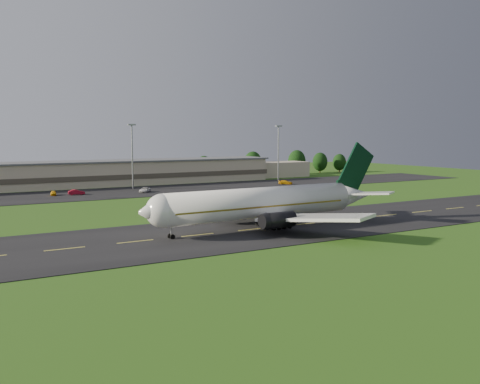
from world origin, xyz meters
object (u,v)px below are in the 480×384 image
service_vehicle_a (53,193)px  light_mast_east (278,146)px  service_vehicle_c (145,190)px  terminal (121,173)px  airliner (264,203)px  light_mast_centre (132,148)px  service_vehicle_b (76,192)px  service_vehicle_d (285,182)px

service_vehicle_a → light_mast_east: bearing=14.5°
service_vehicle_a → service_vehicle_c: 25.58m
terminal → service_vehicle_c: (-1.55, -27.31, -3.18)m
airliner → service_vehicle_c: size_ratio=10.09×
light_mast_east → service_vehicle_a: size_ratio=5.37×
terminal → light_mast_east: size_ratio=7.13×
airliner → light_mast_east: light_mast_east is taller
light_mast_centre → service_vehicle_c: bearing=-90.8°
light_mast_east → airliner: bearing=-125.8°
service_vehicle_a → service_vehicle_c: size_ratio=0.75×
service_vehicle_a → service_vehicle_b: (5.94, -1.81, 0.11)m
service_vehicle_d → light_mast_east: bearing=14.1°
terminal → service_vehicle_d: terminal is taller
terminal → light_mast_centre: light_mast_centre is taller
light_mast_east → service_vehicle_d: 17.35m
light_mast_centre → service_vehicle_d: 52.80m
airliner → service_vehicle_b: size_ratio=11.23×
airliner → terminal: airliner is taller
airliner → light_mast_east: (57.69, 79.98, 8.08)m
light_mast_centre → service_vehicle_b: 24.06m
airliner → service_vehicle_b: 73.93m
service_vehicle_a → service_vehicle_d: bearing=6.0°
terminal → airliner: bearing=-92.4°
airliner → light_mast_centre: bearing=86.5°
service_vehicle_b → service_vehicle_d: service_vehicle_b is taller
terminal → service_vehicle_c: size_ratio=28.53×
service_vehicle_c → service_vehicle_b: bearing=-152.0°
terminal → light_mast_east: (53.60, -16.18, 8.75)m
service_vehicle_a → service_vehicle_c: service_vehicle_c is taller
service_vehicle_a → service_vehicle_c: (25.10, -4.90, 0.06)m
airliner → light_mast_east: bearing=52.6°
service_vehicle_c → service_vehicle_d: bearing=36.6°
light_mast_centre → light_mast_east: bearing=0.0°
service_vehicle_b → service_vehicle_d: bearing=-86.0°
service_vehicle_a → service_vehicle_b: 6.21m
light_mast_centre → airliner: bearing=-91.9°
terminal → service_vehicle_c: 27.54m
service_vehicle_a → airliner: bearing=-62.9°
terminal → light_mast_east: bearing=-16.8°
airliner → service_vehicle_c: 69.00m
terminal → light_mast_centre: bearing=-95.0°
terminal → service_vehicle_b: terminal is taller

